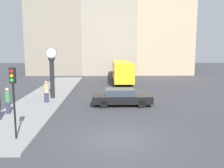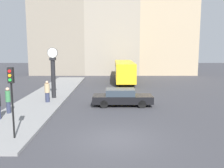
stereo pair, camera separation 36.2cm
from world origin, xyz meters
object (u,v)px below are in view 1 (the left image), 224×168
(pedestrian_tan_coat, at_px, (46,92))
(pedestrian_green_hoodie, at_px, (8,101))
(sedan_car, at_px, (122,97))
(traffic_light_near, at_px, (13,88))
(bus_distant, at_px, (122,70))
(street_clock, at_px, (52,74))

(pedestrian_tan_coat, height_order, pedestrian_green_hoodie, pedestrian_green_hoodie)
(sedan_car, height_order, pedestrian_green_hoodie, pedestrian_green_hoodie)
(traffic_light_near, relative_size, pedestrian_green_hoodie, 1.98)
(traffic_light_near, height_order, pedestrian_green_hoodie, traffic_light_near)
(bus_distant, distance_m, street_clock, 12.97)
(traffic_light_near, height_order, pedestrian_tan_coat, traffic_light_near)
(street_clock, bearing_deg, pedestrian_tan_coat, -93.76)
(traffic_light_near, xyz_separation_m, pedestrian_green_hoodie, (-2.19, 4.68, -1.62))
(traffic_light_near, xyz_separation_m, street_clock, (-0.31, 9.89, -0.43))
(pedestrian_tan_coat, distance_m, pedestrian_green_hoodie, 3.88)
(bus_distant, bearing_deg, pedestrian_tan_coat, -118.37)
(traffic_light_near, bearing_deg, street_clock, 91.82)
(bus_distant, xyz_separation_m, traffic_light_near, (-6.48, -20.92, 1.14))
(bus_distant, relative_size, street_clock, 2.20)
(street_clock, bearing_deg, traffic_light_near, -88.18)
(street_clock, height_order, pedestrian_green_hoodie, street_clock)
(traffic_light_near, bearing_deg, bus_distant, 72.79)
(traffic_light_near, distance_m, street_clock, 9.91)
(bus_distant, relative_size, pedestrian_green_hoodie, 5.48)
(bus_distant, xyz_separation_m, pedestrian_tan_coat, (-6.91, -12.79, -0.52))
(sedan_car, xyz_separation_m, pedestrian_green_hoodie, (-7.83, -2.77, 0.37))
(pedestrian_tan_coat, bearing_deg, sedan_car, -6.41)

